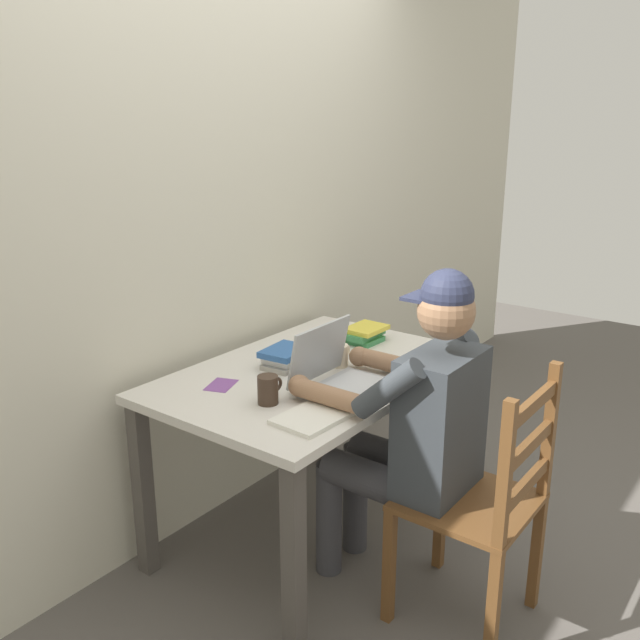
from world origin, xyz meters
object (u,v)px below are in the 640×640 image
(computer_mouse, at_px, (393,366))
(laptop, at_px, (337,374))
(coffee_mug_dark, at_px, (268,389))
(coffee_mug_white, at_px, (339,355))
(seated_person, at_px, (413,421))
(book_stack_side, at_px, (364,334))
(wooden_chair, at_px, (483,504))
(landscape_photo_print, at_px, (221,385))
(book_stack_main, at_px, (285,357))
(desk, at_px, (313,393))

(computer_mouse, bearing_deg, laptop, 165.34)
(coffee_mug_dark, bearing_deg, coffee_mug_white, 2.29)
(seated_person, xyz_separation_m, book_stack_side, (0.48, 0.52, 0.09))
(wooden_chair, distance_m, landscape_photo_print, 1.03)
(wooden_chair, height_order, coffee_mug_white, wooden_chair)
(wooden_chair, xyz_separation_m, coffee_mug_white, (0.17, 0.72, 0.33))
(seated_person, xyz_separation_m, coffee_mug_dark, (-0.28, 0.42, 0.11))
(laptop, bearing_deg, seated_person, -85.93)
(wooden_chair, xyz_separation_m, book_stack_side, (0.48, 0.80, 0.32))
(book_stack_main, bearing_deg, computer_mouse, -58.48)
(wooden_chair, relative_size, laptop, 2.85)
(desk, xyz_separation_m, book_stack_side, (0.41, 0.03, 0.13))
(coffee_mug_dark, xyz_separation_m, landscape_photo_print, (0.02, 0.25, -0.05))
(laptop, bearing_deg, coffee_mug_dark, 157.55)
(laptop, xyz_separation_m, computer_mouse, (0.28, -0.07, -0.04))
(landscape_photo_print, bearing_deg, book_stack_main, -32.88)
(wooden_chair, xyz_separation_m, computer_mouse, (0.26, 0.52, 0.30))
(coffee_mug_dark, bearing_deg, landscape_photo_print, 86.05)
(seated_person, height_order, wooden_chair, seated_person)
(seated_person, bearing_deg, laptop, 94.07)
(seated_person, distance_m, wooden_chair, 0.36)
(book_stack_side, bearing_deg, wooden_chair, -120.97)
(laptop, height_order, coffee_mug_white, laptop)
(computer_mouse, bearing_deg, desk, 126.59)
(laptop, xyz_separation_m, landscape_photo_print, (-0.24, 0.36, -0.05))
(desk, relative_size, computer_mouse, 12.63)
(wooden_chair, relative_size, book_stack_side, 4.83)
(computer_mouse, bearing_deg, coffee_mug_white, 113.63)
(desk, bearing_deg, book_stack_side, 4.29)
(computer_mouse, relative_size, coffee_mug_white, 0.89)
(laptop, relative_size, book_stack_main, 1.63)
(wooden_chair, height_order, computer_mouse, wooden_chair)
(seated_person, xyz_separation_m, book_stack_main, (0.03, 0.60, 0.10))
(computer_mouse, bearing_deg, coffee_mug_dark, 161.48)
(coffee_mug_white, bearing_deg, book_stack_side, 15.46)
(coffee_mug_dark, height_order, landscape_photo_print, coffee_mug_dark)
(coffee_mug_dark, distance_m, book_stack_side, 0.77)
(coffee_mug_white, bearing_deg, book_stack_main, 129.39)
(landscape_photo_print, bearing_deg, coffee_mug_dark, -114.83)
(laptop, relative_size, computer_mouse, 3.30)
(book_stack_main, bearing_deg, coffee_mug_dark, -149.37)
(seated_person, xyz_separation_m, coffee_mug_white, (0.17, 0.44, 0.10))
(desk, relative_size, book_stack_side, 6.49)
(coffee_mug_white, distance_m, book_stack_main, 0.22)
(seated_person, xyz_separation_m, computer_mouse, (0.26, 0.24, 0.07))
(laptop, bearing_deg, desk, 63.59)
(laptop, height_order, book_stack_side, laptop)
(book_stack_side, bearing_deg, laptop, -157.13)
(wooden_chair, height_order, book_stack_side, wooden_chair)
(computer_mouse, distance_m, book_stack_main, 0.43)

